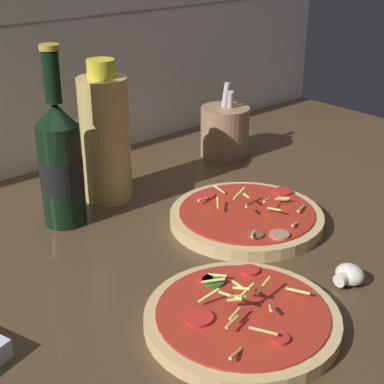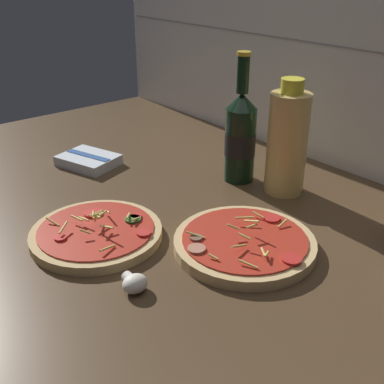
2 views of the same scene
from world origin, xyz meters
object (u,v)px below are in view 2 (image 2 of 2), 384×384
Objects in this scene: pizza_far at (244,243)px; mushroom_left at (134,283)px; dish_towel at (89,160)px; pizza_near at (97,233)px; oil_bottle at (287,142)px; beer_bottle at (240,136)px.

pizza_far is 5.82× the size of mushroom_left.
mushroom_left reaches higher than dish_towel.
pizza_far is 49.98cm from dish_towel.
pizza_near is 17.16cm from mushroom_left.
mushroom_left is (8.53, -43.53, -9.63)cm from oil_bottle.
beer_bottle is 6.72× the size of mushroom_left.
beer_bottle reaches higher than dish_towel.
mushroom_left is at bearing -64.97° from beer_bottle.
pizza_far reaches higher than mushroom_left.
beer_bottle is at bearing 137.39° from pizza_far.
oil_bottle is 47.45cm from dish_towel.
pizza_near reaches higher than dish_towel.
oil_bottle is 45.39cm from mushroom_left.
beer_bottle is at bearing 37.35° from dish_towel.
pizza_near is 34.31cm from dish_towel.
beer_bottle is 1.80× the size of dish_towel.
pizza_near is 0.83× the size of beer_bottle.
pizza_far is at bearing 42.70° from pizza_near.
mushroom_left is (16.86, -3.18, 0.39)cm from pizza_near.
pizza_near is 26.12cm from pizza_far.
pizza_far is at bearing 83.63° from mushroom_left.
mushroom_left is at bearing -21.18° from dish_towel.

